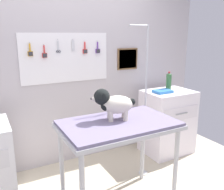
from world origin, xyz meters
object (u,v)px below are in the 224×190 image
cabinet_right (167,122)px  soda_bottle (169,82)px  grooming_table (119,130)px  dog (113,103)px  grooming_arm (145,109)px

cabinet_right → soda_bottle: bearing=61.6°
grooming_table → soda_bottle: bearing=31.0°
grooming_table → cabinet_right: (1.22, 0.70, -0.35)m
cabinet_right → soda_bottle: soda_bottle is taller
grooming_table → dog: dog is taller
grooming_table → dog: 0.26m
cabinet_right → soda_bottle: 0.59m
soda_bottle → grooming_table: bearing=-149.0°
grooming_table → cabinet_right: size_ratio=1.19×
grooming_table → grooming_arm: (0.56, 0.36, 0.03)m
grooming_table → grooming_arm: 0.66m
grooming_arm → soda_bottle: size_ratio=6.69×
dog → cabinet_right: size_ratio=0.45×
grooming_table → soda_bottle: soda_bottle is taller
grooming_table → cabinet_right: cabinet_right is taller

